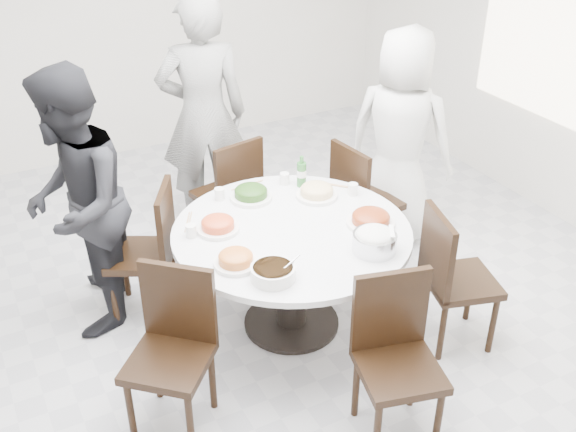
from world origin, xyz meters
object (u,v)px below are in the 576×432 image
rice_bowl (374,243)px  beverage_bottle (302,171)px  diner_right (400,137)px  soup_bowl (273,273)px  dining_table (292,278)px  chair_se (461,279)px  chair_s (400,367)px  chair_sw (168,359)px  diner_left (76,205)px  diner_middle (203,116)px  chair_n (226,193)px  chair_ne (368,200)px  chair_nw (140,252)px

rice_bowl → beverage_bottle: 0.93m
diner_right → rice_bowl: diner_right is taller
diner_right → beverage_bottle: bearing=64.0°
soup_bowl → rice_bowl: bearing=-2.1°
dining_table → chair_se: (0.87, -0.62, 0.10)m
dining_table → chair_s: 1.10m
chair_s → soup_bowl: size_ratio=3.76×
chair_s → rice_bowl: 0.77m
chair_sw → dining_table: bearing=67.3°
chair_sw → rice_bowl: chair_sw is taller
diner_left → diner_middle: bearing=144.8°
chair_n → diner_middle: size_ratio=0.49×
diner_middle → chair_se: bearing=126.7°
chair_ne → chair_n: 1.09m
beverage_bottle → diner_right: bearing=10.8°
chair_n → diner_right: size_ratio=0.56×
soup_bowl → chair_nw: bearing=115.0°
dining_table → chair_ne: (0.92, 0.51, 0.10)m
chair_ne → beverage_bottle: size_ratio=4.20×
chair_n → chair_se: bearing=104.0°
beverage_bottle → chair_n: bearing=116.5°
chair_se → diner_middle: (-0.85, 2.14, 0.49)m
dining_table → rice_bowl: (0.32, -0.44, 0.43)m
chair_n → rice_bowl: bearing=88.6°
chair_n → diner_left: size_ratio=0.54×
chair_ne → rice_bowl: size_ratio=3.63×
dining_table → chair_sw: bearing=-154.8°
chair_sw → soup_bowl: (0.65, 0.05, 0.31)m
chair_ne → chair_n: bearing=49.2°
chair_s → chair_se: size_ratio=1.00×
chair_se → rice_bowl: (-0.56, 0.18, 0.33)m
chair_nw → diner_left: (-0.34, 0.09, 0.41)m
dining_table → chair_ne: 1.06m
dining_table → rice_bowl: 0.69m
chair_n → chair_nw: 0.98m
chair_nw → chair_se: (1.69, -1.23, 0.00)m
diner_left → soup_bowl: (0.82, -1.11, -0.09)m
chair_n → chair_nw: size_ratio=1.00×
diner_middle → chair_ne: bearing=146.6°
chair_s → dining_table: bearing=107.5°
chair_sw → beverage_bottle: beverage_bottle is taller
chair_sw → soup_bowl: bearing=46.4°
chair_n → diner_middle: (0.00, 0.40, 0.49)m
chair_sw → diner_middle: 2.28m
chair_n → chair_se: 1.94m
diner_middle → beverage_bottle: size_ratio=8.51×
chair_se → diner_middle: diner_middle is taller
chair_s → diner_middle: 2.66m
rice_bowl → soup_bowl: bearing=177.9°
chair_n → diner_left: (-1.18, -0.43, 0.41)m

